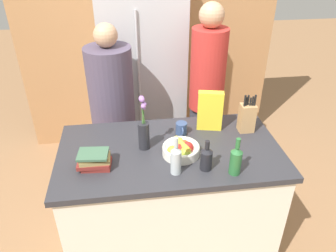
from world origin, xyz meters
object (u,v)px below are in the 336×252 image
(cereal_box, at_px, (210,111))
(person_at_sink, at_px, (113,107))
(coffee_mug, at_px, (181,128))
(person_in_blue, at_px, (207,91))
(fruit_bowl, at_px, (182,149))
(bottle_vinegar, at_px, (176,159))
(bottle_wine, at_px, (236,160))
(book_stack, at_px, (95,160))
(knife_block, at_px, (247,117))
(flower_vase, at_px, (144,130))
(refrigerator, at_px, (143,70))
(bottle_oil, at_px, (206,158))

(cereal_box, relative_size, person_at_sink, 0.18)
(coffee_mug, xyz_separation_m, person_in_blue, (0.32, 0.57, 0.01))
(coffee_mug, relative_size, person_in_blue, 0.07)
(fruit_bowl, relative_size, person_in_blue, 0.14)
(bottle_vinegar, height_order, person_at_sink, person_at_sink)
(fruit_bowl, xyz_separation_m, bottle_wine, (0.29, -0.22, 0.05))
(book_stack, xyz_separation_m, bottle_wine, (0.84, -0.18, 0.05))
(knife_block, xyz_separation_m, flower_vase, (-0.75, -0.12, 0.03))
(coffee_mug, bearing_deg, person_at_sink, 132.35)
(refrigerator, relative_size, fruit_bowl, 8.15)
(cereal_box, distance_m, bottle_oil, 0.48)
(refrigerator, height_order, bottle_oil, refrigerator)
(coffee_mug, distance_m, bottle_wine, 0.54)
(book_stack, height_order, bottle_vinegar, bottle_vinegar)
(knife_block, bearing_deg, person_at_sink, 149.64)
(fruit_bowl, xyz_separation_m, knife_block, (0.52, 0.24, 0.06))
(refrigerator, xyz_separation_m, person_in_blue, (0.52, -0.55, -0.01))
(fruit_bowl, bearing_deg, bottle_oil, -51.77)
(cereal_box, height_order, book_stack, cereal_box)
(person_at_sink, bearing_deg, fruit_bowl, -73.54)
(fruit_bowl, xyz_separation_m, person_in_blue, (0.37, 0.83, 0.01))
(fruit_bowl, bearing_deg, bottle_vinegar, -110.23)
(flower_vase, height_order, person_in_blue, person_in_blue)
(flower_vase, relative_size, bottle_vinegar, 1.54)
(refrigerator, xyz_separation_m, flower_vase, (-0.08, -1.26, 0.08))
(refrigerator, height_order, cereal_box, refrigerator)
(knife_block, height_order, person_at_sink, person_at_sink)
(flower_vase, xyz_separation_m, book_stack, (-0.32, -0.16, -0.09))
(fruit_bowl, relative_size, person_at_sink, 0.15)
(knife_block, relative_size, person_at_sink, 0.18)
(flower_vase, height_order, bottle_wine, flower_vase)
(flower_vase, bearing_deg, bottle_vinegar, -59.07)
(fruit_bowl, relative_size, bottle_oil, 1.19)
(knife_block, bearing_deg, person_in_blue, 104.28)
(knife_block, distance_m, book_stack, 1.11)
(knife_block, xyz_separation_m, bottle_vinegar, (-0.58, -0.41, -0.01))
(flower_vase, height_order, coffee_mug, flower_vase)
(bottle_vinegar, bearing_deg, flower_vase, 120.93)
(bottle_vinegar, relative_size, person_at_sink, 0.16)
(cereal_box, bearing_deg, bottle_vinegar, -124.23)
(person_in_blue, bearing_deg, refrigerator, 117.19)
(bottle_oil, bearing_deg, cereal_box, 73.78)
(refrigerator, distance_m, cereal_box, 1.16)
(fruit_bowl, height_order, bottle_vinegar, bottle_vinegar)
(refrigerator, distance_m, coffee_mug, 1.14)
(book_stack, bearing_deg, person_in_blue, 43.51)
(refrigerator, relative_size, bottle_oil, 9.73)
(refrigerator, bearing_deg, bottle_vinegar, -86.70)
(fruit_bowl, height_order, person_in_blue, person_in_blue)
(flower_vase, relative_size, cereal_box, 1.31)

